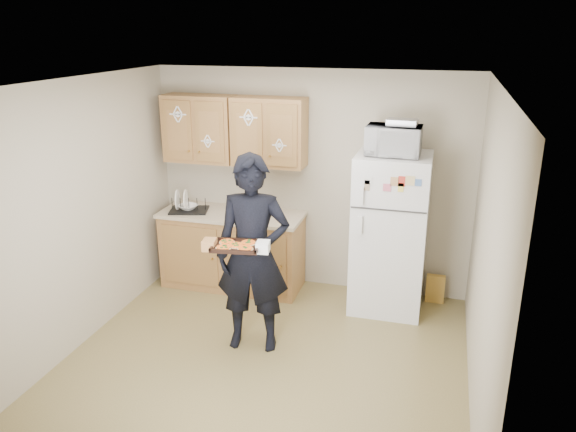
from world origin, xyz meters
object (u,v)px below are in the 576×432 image
at_px(baking_tray, 236,247).
at_px(dish_rack, 189,204).
at_px(microwave, 393,141).
at_px(refrigerator, 390,233).
at_px(person, 253,255).

bearing_deg(baking_tray, dish_rack, 119.33).
height_order(baking_tray, microwave, microwave).
distance_m(refrigerator, person, 1.60).
bearing_deg(dish_rack, refrigerator, 0.45).
height_order(person, dish_rack, person).
bearing_deg(refrigerator, person, -134.98).
xyz_separation_m(person, baking_tray, (-0.05, -0.30, 0.19)).
xyz_separation_m(baking_tray, microwave, (1.16, 1.38, 0.73)).
height_order(microwave, dish_rack, microwave).
distance_m(baking_tray, dish_rack, 1.80).
bearing_deg(dish_rack, microwave, -0.80).
height_order(refrigerator, person, person).
bearing_deg(refrigerator, microwave, -107.96).
distance_m(baking_tray, microwave, 1.94).
xyz_separation_m(refrigerator, baking_tray, (-1.18, -1.43, 0.27)).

